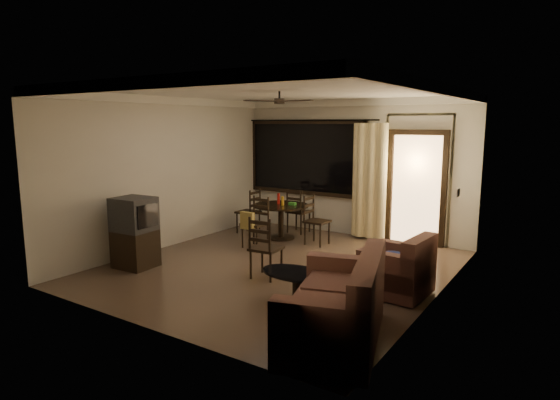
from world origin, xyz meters
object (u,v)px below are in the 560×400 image
Objects in this scene: dining_chair_west at (249,220)px; dining_chair_east at (316,230)px; dining_chair_north at (298,219)px; coffee_table at (297,283)px; armchair at (400,271)px; side_chair at (266,259)px; sofa at (340,309)px; dining_chair_south at (255,231)px; dining_table at (281,212)px; tv_cabinet at (135,232)px.

dining_chair_west and dining_chair_east have the same top height.
dining_chair_north is 4.06m from coffee_table.
armchair is 0.92× the size of side_chair.
dining_chair_west reaches higher than coffee_table.
dining_chair_east and sofa have the same top height.
dining_chair_south is at bearing 44.30° from dining_chair_west.
sofa reaches higher than coffee_table.
dining_chair_west is 1.20m from dining_chair_south.
sofa is (2.20, -3.47, 0.09)m from dining_chair_east.
sofa is at bearing 127.74° from dining_chair_north.
dining_chair_south is at bearing 89.84° from dining_chair_north.
side_chair is at bearing -62.18° from dining_table.
sofa is at bearing -49.04° from dining_table.
dining_table is at bearing -66.96° from side_chair.
dining_chair_west is at bearing -52.77° from side_chair.
tv_cabinet is at bearing 154.78° from sofa.
dining_chair_east is 0.97× the size of coffee_table.
dining_chair_west is at bearing 90.00° from dining_chair_east.
side_chair is (-0.94, 0.65, -0.00)m from coffee_table.
dining_chair_south is at bearing 136.95° from coffee_table.
dining_table is 1.17× the size of dining_chair_south.
sofa is 2.02× the size of side_chair.
dining_chair_west is 4.11m from coffee_table.
tv_cabinet is (-0.09, -2.93, 0.29)m from dining_chair_west.
sofa is (3.01, -4.14, 0.09)m from dining_chair_north.
tv_cabinet is at bearing 150.28° from dining_chair_east.
coffee_table is (1.26, -2.82, 0.00)m from dining_chair_east.
dining_chair_north is at bearing 88.11° from dining_table.
tv_cabinet is 1.20× the size of side_chair.
dining_chair_west is (-0.84, 0.02, -0.27)m from dining_table.
dining_chair_south reaches higher than armchair.
tv_cabinet reaches higher than dining_chair_north.
dining_chair_east is 2.86m from armchair.
armchair is (2.26, -1.75, 0.06)m from dining_chair_east.
coffee_table is at bearing -41.36° from dining_chair_south.
side_chair reaches higher than coffee_table.
dining_chair_east is 1.05m from dining_chair_north.
dining_chair_north is at bearing -72.96° from side_chair.
dining_chair_west is at bearing 37.51° from dining_chair_north.
dining_chair_east is 1.20m from dining_chair_south.
dining_chair_south is 3.25m from armchair.
dining_chair_east is 2.19m from side_chair.
side_chair is at bearing 128.46° from sofa.
coffee_table is at bearing 140.52° from side_chair.
coffee_table is (3.02, 0.06, -0.29)m from tv_cabinet.
armchair is at bearing 71.28° from sofa.
dining_table is 1.17× the size of dining_chair_north.
armchair is at bearing -29.93° from dining_table.
dining_chair_north is 1.00× the size of side_chair.
armchair is 1.46m from coffee_table.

